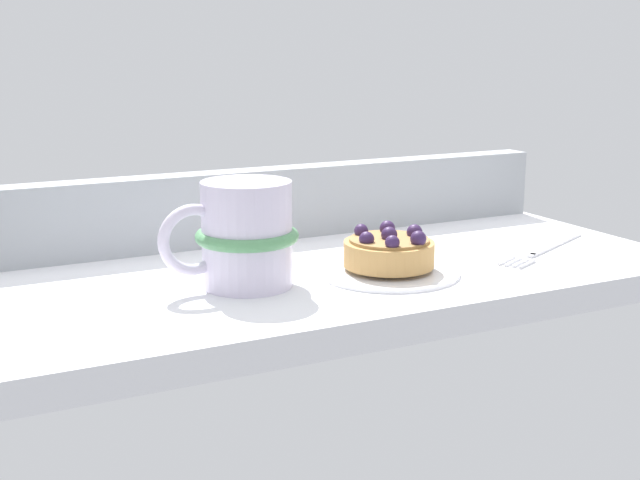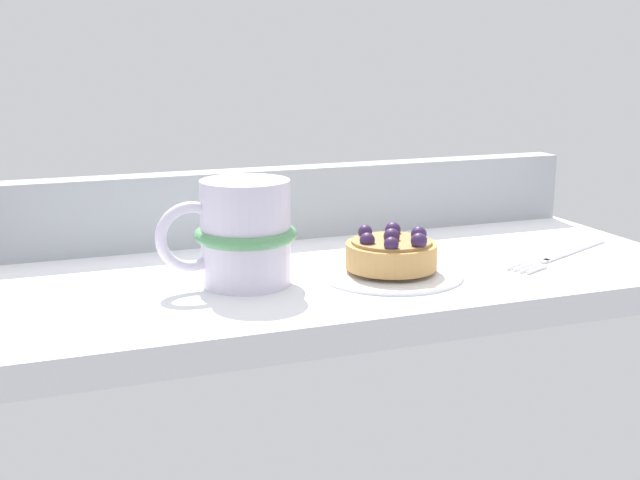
{
  "view_description": "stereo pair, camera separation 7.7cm",
  "coord_description": "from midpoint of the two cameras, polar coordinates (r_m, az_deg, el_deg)",
  "views": [
    {
      "loc": [
        -37.79,
        -70.59,
        21.42
      ],
      "look_at": [
        -4.08,
        -3.49,
        3.77
      ],
      "focal_mm": 47.27,
      "sensor_mm": 36.0,
      "label": 1
    },
    {
      "loc": [
        -30.74,
        -73.69,
        21.42
      ],
      "look_at": [
        -4.08,
        -3.49,
        3.77
      ],
      "focal_mm": 47.27,
      "sensor_mm": 36.0,
      "label": 2
    }
  ],
  "objects": [
    {
      "name": "window_rail_back",
      "position": [
        0.94,
        -4.94,
        2.52
      ],
      "size": [
        66.48,
        3.34,
        7.89
      ],
      "primitive_type": "cube",
      "color": "#9EA3A8",
      "rests_on": "ground_plane"
    },
    {
      "name": "ground_plane",
      "position": [
        0.83,
        -1.22,
        -2.7
      ],
      "size": [
        67.83,
        31.69,
        2.72
      ],
      "primitive_type": "cube",
      "color": "white"
    },
    {
      "name": "raspberry_tart",
      "position": [
        0.79,
        1.94,
        -0.76
      ],
      "size": [
        8.59,
        8.59,
        3.85
      ],
      "color": "tan",
      "rests_on": "dessert_plate"
    },
    {
      "name": "coffee_mug",
      "position": [
        0.75,
        -8.08,
        0.33
      ],
      "size": [
        12.81,
        9.29,
        9.55
      ],
      "color": "silver",
      "rests_on": "ground_plane"
    },
    {
      "name": "dessert_plate",
      "position": [
        0.8,
        1.92,
        -2.08
      ],
      "size": [
        13.5,
        13.5,
        0.8
      ],
      "color": "white",
      "rests_on": "ground_plane"
    },
    {
      "name": "dessert_fork",
      "position": [
        0.91,
        12.69,
        -0.57
      ],
      "size": [
        16.65,
        8.94,
        0.6
      ],
      "color": "silver",
      "rests_on": "ground_plane"
    }
  ]
}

